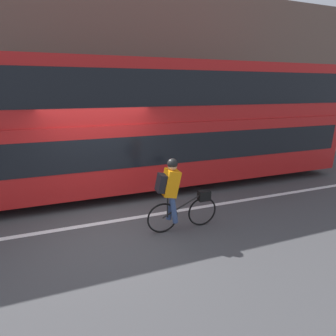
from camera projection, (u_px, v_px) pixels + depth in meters
The scene contains 7 objects.
ground_plane at pixel (108, 227), 5.75m from camera, with size 80.00×80.00×0.00m, color #424244.
road_center_line at pixel (107, 222), 5.97m from camera, with size 50.00×0.14×0.01m, color silver.
sidewalk_curb at pixel (92, 164), 10.34m from camera, with size 60.00×2.53×0.13m.
building_facade at pixel (82, 74), 10.62m from camera, with size 60.00×0.30×7.02m.
bus at pixel (157, 120), 7.81m from camera, with size 11.96×2.48×3.63m.
cyclist_on_bike at pixel (176, 193), 5.39m from camera, with size 1.59×0.32×1.60m.
trash_bin at pixel (135, 148), 10.62m from camera, with size 0.52×0.52×0.98m.
Camera 1 is at (-0.48, -5.27, 2.91)m, focal length 28.00 mm.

